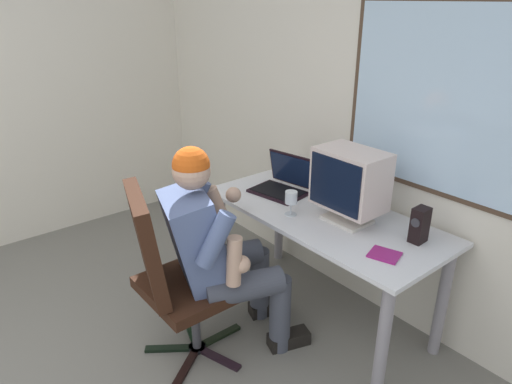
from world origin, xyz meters
TOP-DOWN VIEW (x-y plane):
  - wall_rear at (0.01, 2.68)m, footprint 4.91×0.08m
  - desk at (-0.18, 2.29)m, footprint 1.47×0.67m
  - office_chair at (-0.41, 1.41)m, footprint 0.60×0.64m
  - person_seated at (-0.34, 1.66)m, footprint 0.66×0.85m
  - crt_monitor at (-0.01, 2.31)m, footprint 0.38×0.26m
  - laptop at (-0.56, 2.34)m, footprint 0.38×0.34m
  - wine_glass at (-0.27, 2.13)m, footprint 0.07×0.07m
  - desk_speaker at (0.37, 2.41)m, footprint 0.07×0.10m
  - cd_case at (0.35, 2.17)m, footprint 0.17×0.16m

SIDE VIEW (x-z plane):
  - office_chair at x=-0.41m, z-range 0.06..1.07m
  - desk at x=-0.18m, z-range 0.23..0.95m
  - person_seated at x=-0.34m, z-range 0.03..1.24m
  - cd_case at x=0.35m, z-range 0.71..0.72m
  - laptop at x=-0.56m, z-range 0.66..0.89m
  - desk_speaker at x=0.37m, z-range 0.71..0.90m
  - wine_glass at x=-0.27m, z-range 0.74..0.88m
  - crt_monitor at x=-0.01m, z-range 0.75..1.16m
  - wall_rear at x=0.01m, z-range 0.00..2.88m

